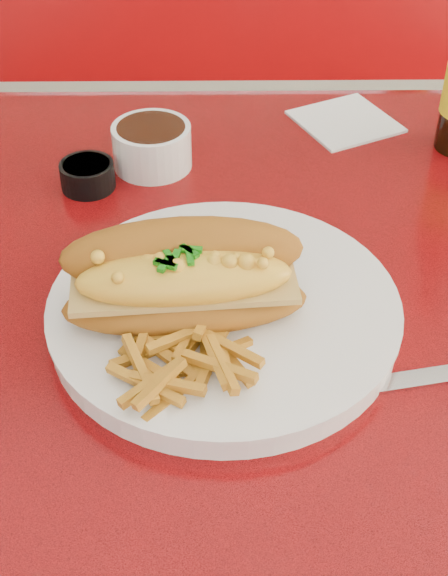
{
  "coord_description": "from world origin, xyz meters",
  "views": [
    {
      "loc": [
        -0.1,
        -0.59,
        1.26
      ],
      "look_at": [
        -0.1,
        -0.06,
        0.81
      ],
      "focal_mm": 50.0,
      "sensor_mm": 36.0,
      "label": 1
    }
  ],
  "objects_px": {
    "sauce_cup_left": "(87,174)",
    "fork": "(299,312)",
    "diner_table": "(313,391)",
    "booth_bench_far": "(265,210)",
    "mac_hoagie": "(184,278)",
    "gravy_ramekin": "(152,145)",
    "dinner_plate": "(224,312)"
  },
  "relations": [
    {
      "from": "dinner_plate",
      "to": "sauce_cup_left",
      "type": "relative_size",
      "value": 5.88
    },
    {
      "from": "diner_table",
      "to": "dinner_plate",
      "type": "relative_size",
      "value": 3.06
    },
    {
      "from": "dinner_plate",
      "to": "sauce_cup_left",
      "type": "xyz_separation_m",
      "value": [
        -0.15,
        0.22,
        0.0
      ]
    },
    {
      "from": "diner_table",
      "to": "fork",
      "type": "bearing_deg",
      "value": -113.43
    },
    {
      "from": "booth_bench_far",
      "to": "sauce_cup_left",
      "type": "distance_m",
      "value": 0.86
    },
    {
      "from": "dinner_plate",
      "to": "gravy_ramekin",
      "type": "relative_size",
      "value": 3.44
    },
    {
      "from": "dinner_plate",
      "to": "fork",
      "type": "height_order",
      "value": "dinner_plate"
    },
    {
      "from": "mac_hoagie",
      "to": "sauce_cup_left",
      "type": "distance_m",
      "value": 0.26
    },
    {
      "from": "fork",
      "to": "sauce_cup_left",
      "type": "bearing_deg",
      "value": 12.27
    },
    {
      "from": "dinner_plate",
      "to": "sauce_cup_left",
      "type": "height_order",
      "value": "sauce_cup_left"
    },
    {
      "from": "mac_hoagie",
      "to": "sauce_cup_left",
      "type": "relative_size",
      "value": 3.14
    },
    {
      "from": "dinner_plate",
      "to": "mac_hoagie",
      "type": "distance_m",
      "value": 0.06
    },
    {
      "from": "booth_bench_far",
      "to": "dinner_plate",
      "type": "height_order",
      "value": "booth_bench_far"
    },
    {
      "from": "booth_bench_far",
      "to": "dinner_plate",
      "type": "xyz_separation_m",
      "value": [
        -0.1,
        -0.87,
        0.5
      ]
    },
    {
      "from": "sauce_cup_left",
      "to": "fork",
      "type": "bearing_deg",
      "value": -47.76
    },
    {
      "from": "fork",
      "to": "gravy_ramekin",
      "type": "distance_m",
      "value": 0.31
    },
    {
      "from": "booth_bench_far",
      "to": "sauce_cup_left",
      "type": "height_order",
      "value": "booth_bench_far"
    },
    {
      "from": "dinner_plate",
      "to": "mac_hoagie",
      "type": "height_order",
      "value": "mac_hoagie"
    },
    {
      "from": "dinner_plate",
      "to": "mac_hoagie",
      "type": "relative_size",
      "value": 1.88
    },
    {
      "from": "booth_bench_far",
      "to": "mac_hoagie",
      "type": "xyz_separation_m",
      "value": [
        -0.13,
        -0.88,
        0.54
      ]
    },
    {
      "from": "mac_hoagie",
      "to": "sauce_cup_left",
      "type": "xyz_separation_m",
      "value": [
        -0.11,
        0.23,
        -0.04
      ]
    },
    {
      "from": "diner_table",
      "to": "booth_bench_far",
      "type": "relative_size",
      "value": 1.03
    },
    {
      "from": "booth_bench_far",
      "to": "sauce_cup_left",
      "type": "xyz_separation_m",
      "value": [
        -0.24,
        -0.65,
        0.5
      ]
    },
    {
      "from": "diner_table",
      "to": "dinner_plate",
      "type": "xyz_separation_m",
      "value": [
        -0.1,
        -0.06,
        0.17
      ]
    },
    {
      "from": "booth_bench_far",
      "to": "fork",
      "type": "distance_m",
      "value": 1.02
    },
    {
      "from": "booth_bench_far",
      "to": "sauce_cup_left",
      "type": "bearing_deg",
      "value": -110.55
    },
    {
      "from": "booth_bench_far",
      "to": "fork",
      "type": "relative_size",
      "value": 9.77
    },
    {
      "from": "booth_bench_far",
      "to": "dinner_plate",
      "type": "relative_size",
      "value": 2.99
    },
    {
      "from": "gravy_ramekin",
      "to": "mac_hoagie",
      "type": "bearing_deg",
      "value": -80.91
    },
    {
      "from": "fork",
      "to": "diner_table",
      "type": "bearing_deg",
      "value": -53.4
    },
    {
      "from": "mac_hoagie",
      "to": "fork",
      "type": "distance_m",
      "value": 0.11
    },
    {
      "from": "booth_bench_far",
      "to": "gravy_ramekin",
      "type": "height_order",
      "value": "booth_bench_far"
    }
  ]
}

